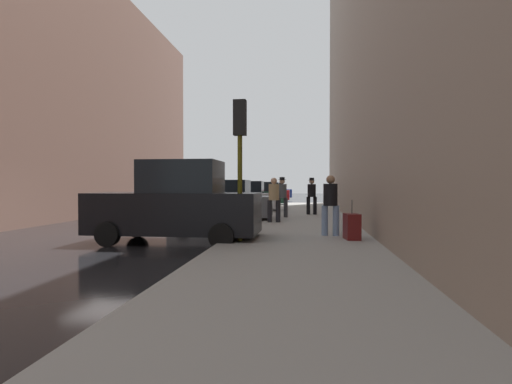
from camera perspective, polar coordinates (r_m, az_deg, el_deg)
The scene contains 15 objects.
ground_plane at distance 13.80m, azimuth -19.58°, elevation -5.64°, with size 120.00×120.00×0.00m, color black.
sidewalk at distance 12.32m, azimuth 6.33°, elevation -6.03°, with size 4.00×40.00×0.15m, color gray.
parked_black_suv at distance 11.19m, azimuth -11.25°, elevation -1.84°, with size 4.60×2.07×2.25m.
parked_gray_coupe at distance 16.98m, azimuth -4.82°, elevation -1.46°, with size 4.21×2.08×1.79m.
parked_silver_sedan at distance 22.57m, azimuth -1.81°, elevation -0.83°, with size 4.23×2.11×1.79m.
parked_dark_green_sedan at distance 29.24m, azimuth 0.27°, elevation -0.40°, with size 4.21×2.08×1.79m.
parked_red_hatchback at distance 35.43m, azimuth 1.49°, elevation -0.14°, with size 4.26×2.17×1.79m.
parked_blue_sedan at distance 41.58m, azimuth 2.34°, elevation 0.04°, with size 4.24×2.14×1.79m.
fire_hydrant at distance 18.14m, azimuth 1.72°, elevation -2.41°, with size 0.42×0.22×0.70m.
traffic_light at distance 10.27m, azimuth -2.31°, elevation 7.57°, with size 0.32×0.32×3.60m.
pedestrian_in_jeans at distance 11.49m, azimuth 10.58°, elevation -1.40°, with size 0.52×0.47×1.71m.
pedestrian_with_fedora at distance 19.49m, azimuth 7.96°, elevation -0.30°, with size 0.51×0.41×1.78m.
pedestrian_with_beanie at distance 17.73m, azimuth 3.75°, elevation -0.42°, with size 0.51×0.44×1.78m.
pedestrian_in_tan_coat at distance 15.31m, azimuth 2.57°, elevation -0.77°, with size 0.53×0.47×1.71m.
rolling_suitcase at distance 10.85m, azimuth 13.54°, elevation -4.81°, with size 0.43×0.60×1.04m.
Camera 1 is at (6.19, -12.23, 1.60)m, focal length 28.00 mm.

